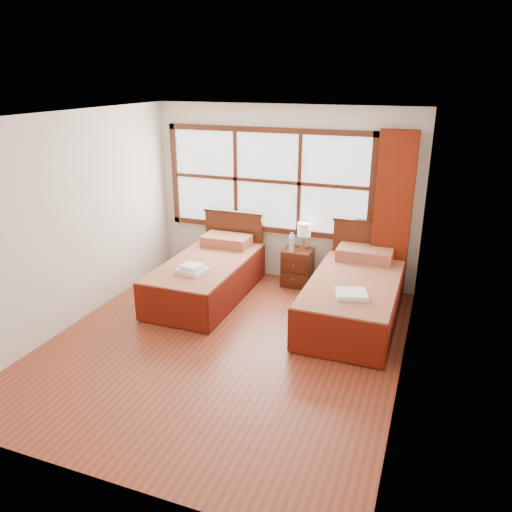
% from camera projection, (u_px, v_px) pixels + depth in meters
% --- Properties ---
extents(floor, '(4.50, 4.50, 0.00)m').
position_uv_depth(floor, '(224.00, 344.00, 5.88)').
color(floor, brown).
rests_on(floor, ground).
extents(ceiling, '(4.50, 4.50, 0.00)m').
position_uv_depth(ceiling, '(218.00, 116.00, 4.98)').
color(ceiling, white).
rests_on(ceiling, wall_back).
extents(wall_back, '(4.00, 0.00, 4.00)m').
position_uv_depth(wall_back, '(284.00, 195.00, 7.41)').
color(wall_back, silver).
rests_on(wall_back, floor).
extents(wall_left, '(0.00, 4.50, 4.50)m').
position_uv_depth(wall_left, '(72.00, 221.00, 6.09)').
color(wall_left, silver).
rests_on(wall_left, floor).
extents(wall_right, '(0.00, 4.50, 4.50)m').
position_uv_depth(wall_right, '(412.00, 262.00, 4.77)').
color(wall_right, silver).
rests_on(wall_right, floor).
extents(window, '(3.16, 0.06, 1.56)m').
position_uv_depth(window, '(267.00, 181.00, 7.39)').
color(window, white).
rests_on(window, wall_back).
extents(curtain, '(0.50, 0.16, 2.30)m').
position_uv_depth(curtain, '(392.00, 216.00, 6.80)').
color(curtain, maroon).
rests_on(curtain, wall_back).
extents(bed_left, '(1.04, 2.06, 1.01)m').
position_uv_depth(bed_left, '(208.00, 275.00, 7.08)').
color(bed_left, '#3C1C0C').
rests_on(bed_left, floor).
extents(bed_right, '(1.09, 2.12, 1.07)m').
position_uv_depth(bed_right, '(354.00, 295.00, 6.39)').
color(bed_right, '#3C1C0C').
rests_on(bed_right, floor).
extents(nightstand, '(0.42, 0.42, 0.56)m').
position_uv_depth(nightstand, '(297.00, 267.00, 7.43)').
color(nightstand, '#492010').
rests_on(nightstand, floor).
extents(towels_left, '(0.41, 0.37, 0.11)m').
position_uv_depth(towels_left, '(192.00, 269.00, 6.54)').
color(towels_left, white).
rests_on(towels_left, bed_left).
extents(towels_right, '(0.43, 0.40, 0.06)m').
position_uv_depth(towels_right, '(351.00, 294.00, 5.77)').
color(towels_right, white).
rests_on(towels_right, bed_right).
extents(lamp, '(0.20, 0.20, 0.39)m').
position_uv_depth(lamp, '(304.00, 230.00, 7.32)').
color(lamp, gold).
rests_on(lamp, nightstand).
extents(bottle_near, '(0.07, 0.07, 0.25)m').
position_uv_depth(bottle_near, '(291.00, 244.00, 7.22)').
color(bottle_near, '#AAC7DB').
rests_on(bottle_near, nightstand).
extents(bottle_far, '(0.07, 0.07, 0.27)m').
position_uv_depth(bottle_far, '(292.00, 242.00, 7.28)').
color(bottle_far, '#AAC7DB').
rests_on(bottle_far, nightstand).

